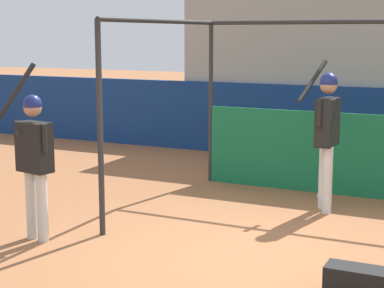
{
  "coord_description": "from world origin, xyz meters",
  "views": [
    {
      "loc": [
        2.41,
        -6.26,
        2.4
      ],
      "look_at": [
        -1.01,
        0.84,
        1.03
      ],
      "focal_mm": 60.0,
      "sensor_mm": 36.0,
      "label": 1
    }
  ],
  "objects_px": {
    "player_batter": "(327,127)",
    "equipment_bag": "(364,283)",
    "player_waiting": "(34,153)",
    "baseball": "(319,196)"
  },
  "relations": [
    {
      "from": "player_batter",
      "to": "equipment_bag",
      "type": "xyz_separation_m",
      "value": [
        1.07,
        -2.76,
        -1.02
      ]
    },
    {
      "from": "player_batter",
      "to": "equipment_bag",
      "type": "distance_m",
      "value": 3.12
    },
    {
      "from": "player_waiting",
      "to": "baseball",
      "type": "xyz_separation_m",
      "value": [
        2.51,
        3.32,
        -0.99
      ]
    },
    {
      "from": "equipment_bag",
      "to": "baseball",
      "type": "distance_m",
      "value": 3.6
    },
    {
      "from": "equipment_bag",
      "to": "baseball",
      "type": "xyz_separation_m",
      "value": [
        -1.29,
        3.36,
        -0.1
      ]
    },
    {
      "from": "player_batter",
      "to": "player_waiting",
      "type": "xyz_separation_m",
      "value": [
        -2.73,
        -2.71,
        -0.13
      ]
    },
    {
      "from": "player_batter",
      "to": "player_waiting",
      "type": "bearing_deg",
      "value": 137.44
    },
    {
      "from": "player_batter",
      "to": "player_waiting",
      "type": "relative_size",
      "value": 0.98
    },
    {
      "from": "player_waiting",
      "to": "equipment_bag",
      "type": "distance_m",
      "value": 3.9
    },
    {
      "from": "player_waiting",
      "to": "equipment_bag",
      "type": "xyz_separation_m",
      "value": [
        3.79,
        -0.04,
        -0.89
      ]
    }
  ]
}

